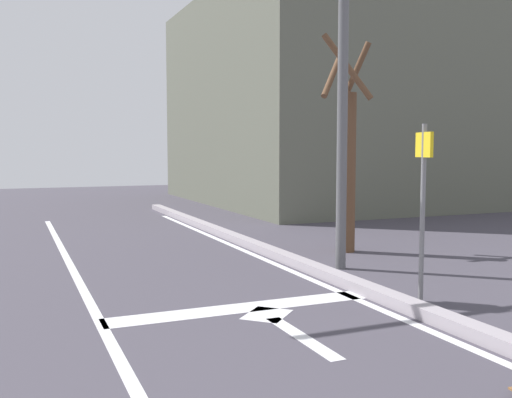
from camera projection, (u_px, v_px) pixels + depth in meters
name	position (u px, v px, depth m)	size (l,w,h in m)	color
lane_line_center	(106.00, 334.00, 5.79)	(0.12, 20.00, 0.01)	silver
lane_line_curbside	(365.00, 303.00, 6.99)	(0.12, 20.00, 0.01)	silver
stop_bar	(242.00, 308.00, 6.76)	(3.22, 0.40, 0.01)	silver
lane_arrow_stem	(302.00, 337.00, 5.71)	(0.16, 1.40, 0.01)	silver
lane_arrow_head	(267.00, 314.00, 6.49)	(0.56, 0.44, 0.01)	silver
curb_strip	(383.00, 295.00, 7.08)	(0.24, 24.00, 0.14)	#9D949C
traffic_signal_mast	(267.00, 35.00, 8.23)	(5.36, 0.34, 5.10)	#5A5B5D
street_sign_post	(423.00, 186.00, 6.95)	(0.16, 0.43, 2.16)	slate
roadside_tree	(347.00, 159.00, 10.38)	(1.04, 1.08, 3.87)	brown
building_block	(340.00, 103.00, 20.89)	(10.05, 10.91, 7.06)	#5F6252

